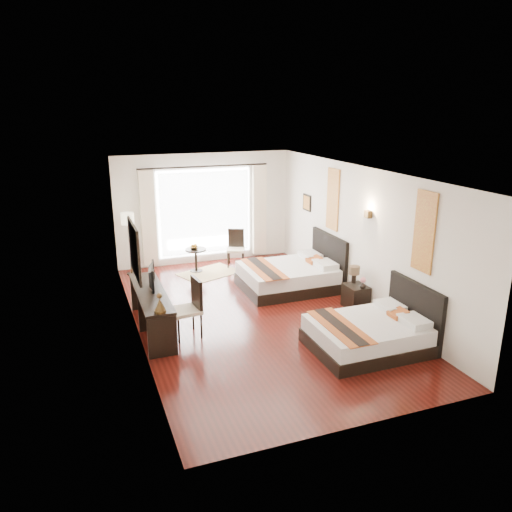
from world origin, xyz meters
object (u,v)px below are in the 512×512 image
object	(u,v)px
nightstand	(356,297)
side_table	(196,260)
bed_far	(291,275)
window_chair	(236,255)
console_desk	(152,311)
table_lamp	(354,271)
television	(149,276)
desk_chair	(187,319)
vase	(363,285)
floor_lamp	(128,223)
fruit_bowl	(194,248)
bed_near	(371,333)

from	to	relation	value
nightstand	side_table	bearing A→B (deg)	126.50
bed_far	window_chair	xyz separation A→B (m)	(-0.66, 1.96, -0.02)
bed_far	console_desk	distance (m)	3.44
table_lamp	console_desk	size ratio (longest dim) A/B	0.16
table_lamp	television	world-z (taller)	television
table_lamp	desk_chair	distance (m)	3.50
nightstand	television	distance (m)	4.11
console_desk	window_chair	size ratio (longest dim) A/B	2.36
side_table	television	bearing A→B (deg)	-119.04
television	window_chair	distance (m)	3.89
vase	window_chair	size ratio (longest dim) A/B	0.14
desk_chair	floor_lamp	xyz separation A→B (m)	(-0.53, 3.77, 0.96)
nightstand	desk_chair	size ratio (longest dim) A/B	0.47
window_chair	floor_lamp	bearing A→B (deg)	-73.53
table_lamp	desk_chair	xyz separation A→B (m)	(-3.47, -0.19, -0.42)
side_table	bed_far	bearing A→B (deg)	-47.42
table_lamp	window_chair	world-z (taller)	window_chair
fruit_bowl	table_lamp	bearing A→B (deg)	-52.22
floor_lamp	table_lamp	bearing A→B (deg)	-41.88
vase	desk_chair	bearing A→B (deg)	178.02
bed_near	floor_lamp	bearing A→B (deg)	122.07
television	table_lamp	bearing A→B (deg)	-87.27
bed_near	table_lamp	xyz separation A→B (m)	(0.67, 1.72, 0.46)
vase	side_table	distance (m)	4.34
desk_chair	window_chair	world-z (taller)	desk_chair
bed_far	window_chair	size ratio (longest dim) A/B	2.21
table_lamp	fruit_bowl	size ratio (longest dim) A/B	1.59
desk_chair	side_table	distance (m)	3.57
window_chair	side_table	bearing A→B (deg)	-63.11
table_lamp	console_desk	distance (m)	4.04
bed_far	desk_chair	bearing A→B (deg)	-150.20
television	window_chair	size ratio (longest dim) A/B	0.78
table_lamp	side_table	xyz separation A→B (m)	(-2.47, 3.24, -0.45)
vase	floor_lamp	size ratio (longest dim) A/B	0.08
television	fruit_bowl	xyz separation A→B (m)	(1.49, 2.75, -0.36)
table_lamp	bed_far	bearing A→B (deg)	118.89
television	floor_lamp	xyz separation A→B (m)	(0.00, 3.09, 0.31)
bed_far	table_lamp	size ratio (longest dim) A/B	5.87
television	desk_chair	xyz separation A→B (m)	(0.53, -0.68, -0.64)
bed_near	nightstand	size ratio (longest dim) A/B	3.82
television	bed_near	bearing A→B (deg)	-113.91
bed_far	table_lamp	bearing A→B (deg)	-61.11
window_chair	vase	bearing A→B (deg)	43.84
console_desk	floor_lamp	distance (m)	3.43
floor_lamp	console_desk	bearing A→B (deg)	-90.36
nightstand	side_table	world-z (taller)	side_table
floor_lamp	side_table	world-z (taller)	floor_lamp
desk_chair	bed_near	bearing A→B (deg)	144.68
vase	fruit_bowl	distance (m)	4.35
bed_near	bed_far	size ratio (longest dim) A/B	0.92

